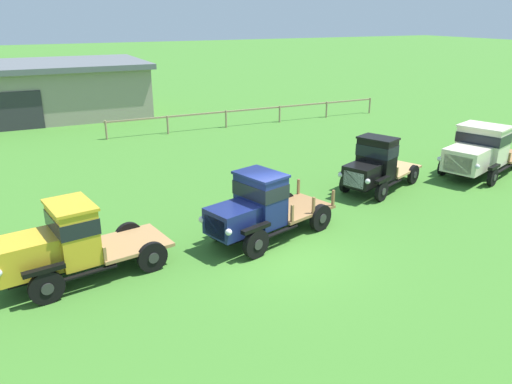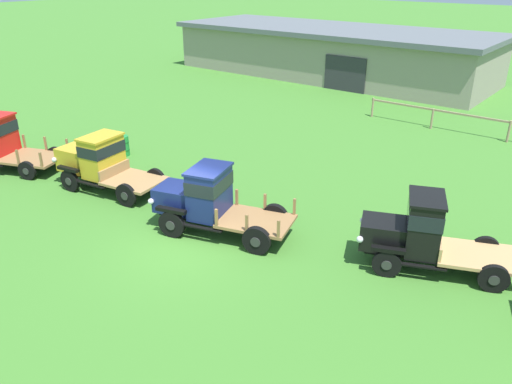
% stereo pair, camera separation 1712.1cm
% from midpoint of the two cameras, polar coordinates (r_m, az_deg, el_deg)
% --- Properties ---
extents(ground_plane, '(240.00, 240.00, 0.00)m').
position_cam_midpoint_polar(ground_plane, '(13.21, 23.91, -12.77)').
color(ground_plane, '#3D7528').
extents(farm_shed, '(25.41, 9.41, 3.73)m').
position_cam_midpoint_polar(farm_shed, '(39.59, 20.53, 14.75)').
color(farm_shed, gray).
rests_on(farm_shed, ground).
extents(vintage_truck_second_in_line, '(4.86, 2.53, 2.20)m').
position_cam_midpoint_polar(vintage_truck_second_in_line, '(15.55, 4.59, 0.09)').
color(vintage_truck_second_in_line, black).
rests_on(vintage_truck_second_in_line, ground).
extents(vintage_truck_midrow_center, '(4.96, 2.97, 2.26)m').
position_cam_midpoint_polar(vintage_truck_midrow_center, '(13.67, 25.39, -6.04)').
color(vintage_truck_midrow_center, black).
rests_on(vintage_truck_midrow_center, ground).
extents(vintage_truck_far_side, '(4.73, 3.17, 2.27)m').
position_cam_midpoint_polar(vintage_truck_far_side, '(16.09, 49.80, -8.48)').
color(vintage_truck_far_side, black).
rests_on(vintage_truck_far_side, ground).
extents(oil_drum_beside_row, '(0.61, 0.61, 0.94)m').
position_cam_midpoint_polar(oil_drum_beside_row, '(19.23, 3.57, 2.85)').
color(oil_drum_beside_row, '#1E7F33').
rests_on(oil_drum_beside_row, ground).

